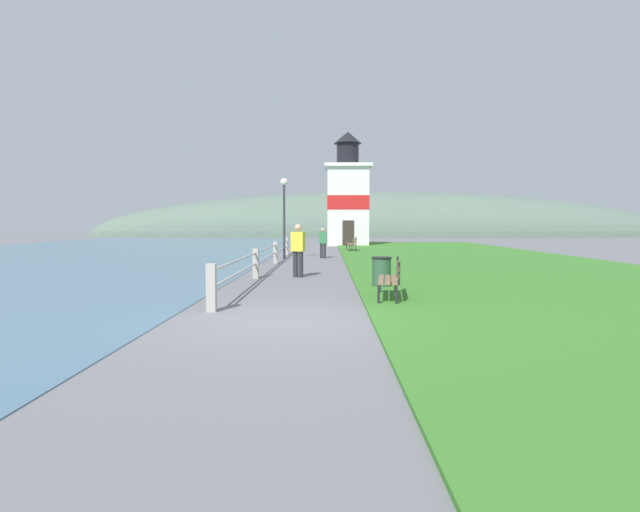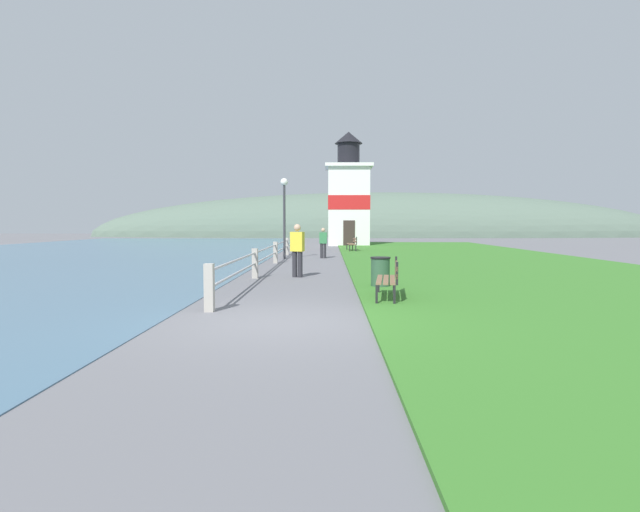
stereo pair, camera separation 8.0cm
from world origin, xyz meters
TOP-DOWN VIEW (x-y plane):
  - ground_plane at (0.00, 0.00)m, footprint 160.00×160.00m
  - grass_verge at (7.58, 14.82)m, footprint 12.00×44.45m
  - water_strip at (-14.08, 14.82)m, footprint 24.00×71.13m
  - seawall_railing at (-1.48, 13.10)m, footprint 0.18×24.37m
  - park_bench_near at (2.25, 2.54)m, footprint 0.68×1.80m
  - park_bench_midway at (2.36, 22.58)m, footprint 0.59×1.83m
  - lighthouse at (2.42, 31.53)m, footprint 3.71×3.71m
  - person_strolling at (-0.15, 7.39)m, footprint 0.47×0.35m
  - person_by_railing at (0.58, 16.35)m, footprint 0.38×0.22m
  - trash_bin at (2.26, 4.67)m, footprint 0.54×0.54m
  - lamp_post at (-1.33, 15.86)m, footprint 0.36×0.36m
  - distant_hillside at (8.00, 59.64)m, footprint 80.00×16.00m

SIDE VIEW (x-z plane):
  - ground_plane at x=0.00m, z-range 0.00..0.00m
  - distant_hillside at x=8.00m, z-range -6.00..6.00m
  - water_strip at x=-14.08m, z-range 0.00..0.01m
  - grass_verge at x=7.58m, z-range 0.00..0.06m
  - trash_bin at x=2.26m, z-range 0.00..0.84m
  - park_bench_near at x=2.25m, z-range 0.07..1.01m
  - park_bench_midway at x=2.36m, z-range 0.07..1.01m
  - seawall_railing at x=-1.48m, z-range 0.09..1.04m
  - person_by_railing at x=0.58m, z-range 0.06..1.59m
  - person_strolling at x=-0.15m, z-range 0.07..1.79m
  - lamp_post at x=-1.33m, z-range 0.76..4.72m
  - lighthouse at x=2.42m, z-range -0.75..8.30m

